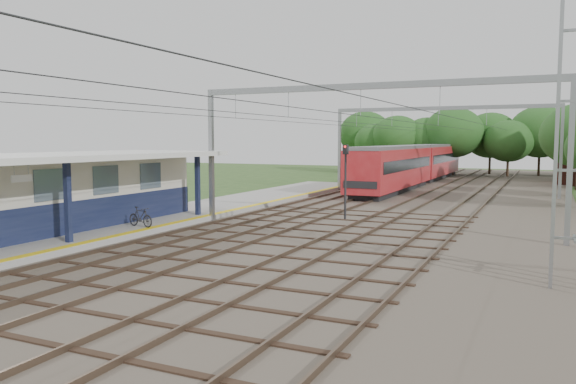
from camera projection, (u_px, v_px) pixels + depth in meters
The scene contains 12 objects.
ground at pixel (59, 312), 14.36m from camera, with size 160.00×160.00×0.00m, color #2D4C1E.
ballast_bed at pixel (435, 201), 39.74m from camera, with size 18.00×90.00×0.10m, color #473D33.
platform at pixel (163, 218), 30.13m from camera, with size 5.00×52.00×0.35m, color gray.
yellow_stripe at pixel (198, 218), 29.17m from camera, with size 0.45×52.00×0.01m, color yellow.
station_building at pixel (35, 194), 24.22m from camera, with size 3.41×18.00×3.40m.
canopy at pixel (32, 158), 22.70m from camera, with size 6.40×20.00×3.44m.
rail_tracks at pixel (400, 198), 40.78m from camera, with size 11.80×88.00×0.15m.
catenary_system at pixel (413, 122), 35.24m from camera, with size 17.22×88.00×7.00m.
tree_band at pixel (479, 135), 63.84m from camera, with size 31.72×30.88×8.82m.
bicycle at pixel (140, 217), 26.02m from camera, with size 0.44×1.56×0.94m, color black.
train at pixel (416, 163), 54.67m from camera, with size 2.88×35.90×3.79m.
signal_post at pixel (345, 174), 30.05m from camera, with size 0.33×0.30×4.13m.
Camera 1 is at (11.23, -10.22, 4.39)m, focal length 35.00 mm.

